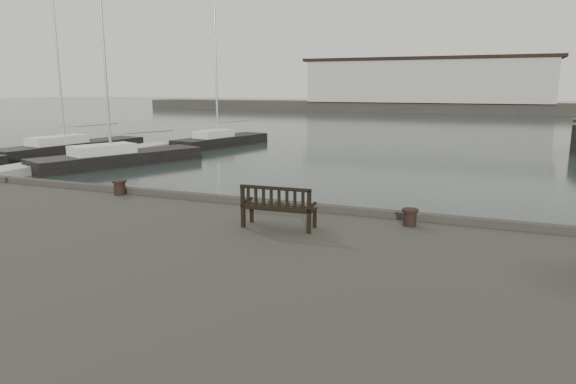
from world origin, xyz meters
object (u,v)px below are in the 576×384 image
at_px(bench, 279,215).
at_px(yacht_d, 222,143).
at_px(yacht_c, 120,161).
at_px(bollard_right, 410,217).
at_px(bollard_left, 120,188).
at_px(yacht_b, 73,150).

distance_m(bench, yacht_d, 32.35).
xyz_separation_m(bench, yacht_d, (-16.99, 27.48, -1.66)).
bearing_deg(yacht_d, yacht_c, -81.02).
height_order(bollard_right, yacht_c, yacht_c).
height_order(bench, yacht_c, yacht_c).
bearing_deg(bollard_right, yacht_d, 127.43).
relative_size(bollard_right, yacht_d, 0.04).
xyz_separation_m(yacht_c, yacht_d, (0.74, 12.19, -0.01)).
relative_size(bollard_left, yacht_b, 0.03).
xyz_separation_m(bollard_right, yacht_d, (-19.96, 26.08, -1.54)).
bearing_deg(bench, bollard_right, 22.14).
relative_size(bench, yacht_d, 0.15).
xyz_separation_m(bench, bollard_left, (-6.30, 1.73, -0.10)).
bearing_deg(yacht_c, bench, -18.62).
bearing_deg(yacht_b, yacht_c, -16.92).
relative_size(bollard_left, bollard_right, 1.09).
relative_size(bench, bollard_left, 3.90).
height_order(bollard_left, yacht_d, yacht_d).
height_order(bollard_right, yacht_b, yacht_b).
bearing_deg(bench, yacht_c, 136.22).
xyz_separation_m(bollard_right, yacht_c, (-20.71, 13.90, -1.53)).
bearing_deg(bollard_left, bench, -15.36).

